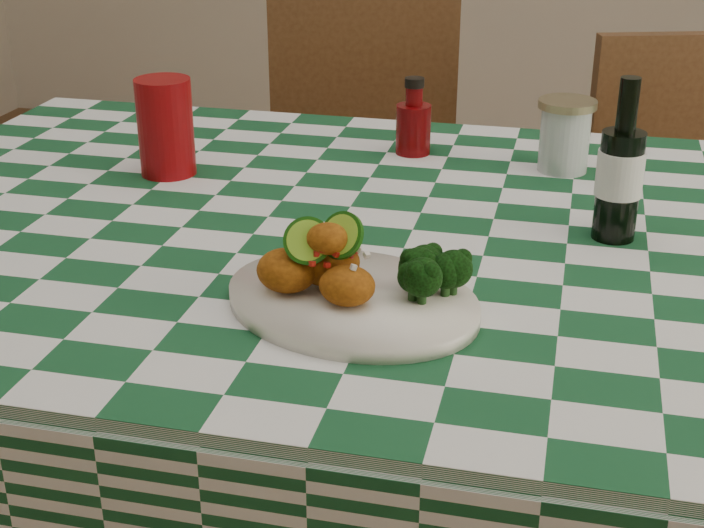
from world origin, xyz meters
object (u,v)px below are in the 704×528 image
(fried_chicken_pile, at_px, (330,258))
(ketchup_bottle, at_px, (414,116))
(beer_bottle, at_px, (621,160))
(wooden_chair_left, at_px, (363,227))
(wooden_chair_right, at_px, (702,272))
(plate, at_px, (352,301))
(mason_jar, at_px, (565,136))
(red_tumbler, at_px, (166,127))
(dining_table, at_px, (406,469))

(fried_chicken_pile, height_order, ketchup_bottle, ketchup_bottle)
(beer_bottle, height_order, wooden_chair_left, beer_bottle)
(wooden_chair_right, bearing_deg, plate, -135.18)
(mason_jar, relative_size, wooden_chair_left, 0.12)
(plate, xyz_separation_m, red_tumbler, (-0.39, 0.39, 0.07))
(dining_table, xyz_separation_m, wooden_chair_right, (0.48, 0.72, 0.06))
(fried_chicken_pile, relative_size, beer_bottle, 0.61)
(beer_bottle, relative_size, wooden_chair_left, 0.23)
(mason_jar, bearing_deg, ketchup_bottle, 172.56)
(dining_table, distance_m, wooden_chair_left, 0.80)
(dining_table, bearing_deg, wooden_chair_left, 107.70)
(red_tumbler, distance_m, wooden_chair_left, 0.75)
(red_tumbler, height_order, mason_jar, red_tumbler)
(plate, relative_size, mason_jar, 2.65)
(mason_jar, relative_size, beer_bottle, 0.53)
(dining_table, bearing_deg, wooden_chair_right, 56.48)
(dining_table, xyz_separation_m, beer_bottle, (0.26, 0.04, 0.50))
(ketchup_bottle, distance_m, mason_jar, 0.25)
(plate, relative_size, wooden_chair_right, 0.34)
(dining_table, height_order, mason_jar, mason_jar)
(mason_jar, bearing_deg, wooden_chair_right, 55.28)
(dining_table, bearing_deg, mason_jar, 58.24)
(dining_table, relative_size, wooden_chair_right, 1.85)
(mason_jar, relative_size, wooden_chair_right, 0.13)
(red_tumbler, relative_size, mason_jar, 1.32)
(fried_chicken_pile, relative_size, mason_jar, 1.15)
(wooden_chair_right, bearing_deg, beer_bottle, -125.19)
(ketchup_bottle, bearing_deg, fried_chicken_pile, -89.08)
(ketchup_bottle, distance_m, wooden_chair_left, 0.60)
(dining_table, xyz_separation_m, mason_jar, (0.19, 0.30, 0.45))
(ketchup_bottle, bearing_deg, beer_bottle, -42.56)
(dining_table, bearing_deg, beer_bottle, 7.65)
(fried_chicken_pile, xyz_separation_m, beer_bottle, (0.31, 0.28, 0.05))
(plate, bearing_deg, ketchup_bottle, 93.43)
(plate, relative_size, red_tumbler, 2.01)
(fried_chicken_pile, relative_size, red_tumbler, 0.87)
(dining_table, relative_size, mason_jar, 14.63)
(fried_chicken_pile, distance_m, beer_bottle, 0.42)
(ketchup_bottle, bearing_deg, plate, -86.57)
(wooden_chair_left, distance_m, wooden_chair_right, 0.72)
(red_tumbler, bearing_deg, plate, -44.97)
(beer_bottle, height_order, wooden_chair_right, beer_bottle)
(red_tumbler, xyz_separation_m, mason_jar, (0.60, 0.16, -0.02))
(wooden_chair_left, relative_size, wooden_chair_right, 1.04)
(wooden_chair_left, xyz_separation_m, wooden_chair_right, (0.72, -0.03, -0.02))
(fried_chicken_pile, bearing_deg, beer_bottle, 42.01)
(dining_table, relative_size, ketchup_bottle, 13.11)
(fried_chicken_pile, relative_size, wooden_chair_left, 0.14)
(dining_table, distance_m, red_tumbler, 0.64)
(dining_table, distance_m, beer_bottle, 0.57)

